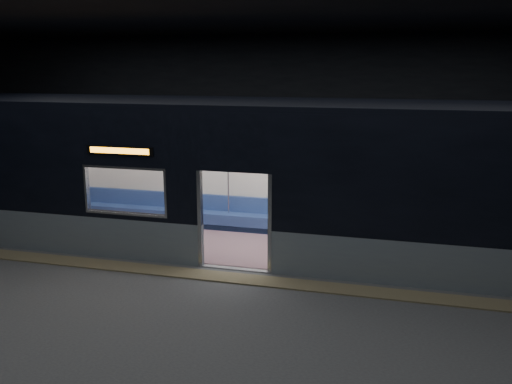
% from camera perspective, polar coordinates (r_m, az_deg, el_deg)
% --- Properties ---
extents(station_floor, '(24.00, 14.00, 0.01)m').
position_cam_1_polar(station_floor, '(10.38, -3.92, -10.18)').
color(station_floor, '#47494C').
rests_on(station_floor, ground).
extents(station_envelope, '(24.00, 14.00, 5.00)m').
position_cam_1_polar(station_envelope, '(9.54, -4.28, 10.49)').
color(station_envelope, black).
rests_on(station_envelope, station_floor).
extents(tactile_strip, '(22.80, 0.50, 0.03)m').
position_cam_1_polar(tactile_strip, '(10.85, -2.99, -8.98)').
color(tactile_strip, '#8C7F59').
rests_on(tactile_strip, station_floor).
extents(metro_car, '(18.00, 3.04, 3.35)m').
position_cam_1_polar(metro_car, '(12.17, -0.25, 2.50)').
color(metro_car, gray).
rests_on(metro_car, station_floor).
extents(passenger, '(0.42, 0.73, 1.43)m').
position_cam_1_polar(passenger, '(12.98, 14.00, -1.84)').
color(passenger, black).
rests_on(passenger, metro_car).
extents(handbag, '(0.39, 0.36, 0.16)m').
position_cam_1_polar(handbag, '(12.78, 13.76, -2.66)').
color(handbag, black).
rests_on(handbag, passenger).
extents(transit_map, '(0.97, 0.03, 0.63)m').
position_cam_1_polar(transit_map, '(13.25, 7.00, 1.61)').
color(transit_map, white).
rests_on(transit_map, metro_car).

